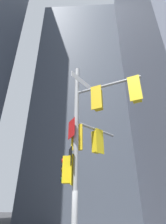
# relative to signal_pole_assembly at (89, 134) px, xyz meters

# --- Properties ---
(building_mid_block) EXTENTS (14.67, 14.67, 36.60)m
(building_mid_block) POSITION_rel_signal_pole_assembly_xyz_m (-1.08, 21.41, 13.63)
(building_mid_block) COLOR #4C5460
(building_mid_block) RESTS_ON ground
(signal_pole_assembly) EXTENTS (3.31, 3.09, 8.18)m
(signal_pole_assembly) POSITION_rel_signal_pole_assembly_xyz_m (0.00, 0.00, 0.00)
(signal_pole_assembly) COLOR #9EA0A3
(signal_pole_assembly) RESTS_ON ground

